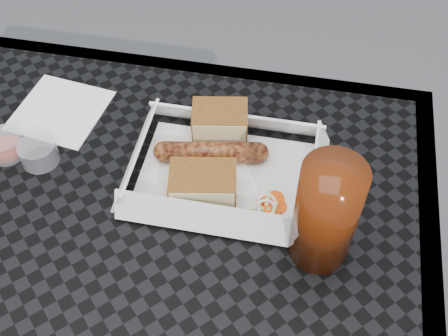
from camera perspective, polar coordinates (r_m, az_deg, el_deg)
name	(u,v)px	position (r m, az deg, el deg)	size (l,w,h in m)	color
patio_table	(95,314)	(0.73, -12.92, -14.30)	(0.80, 0.80, 0.74)	black
food_tray	(225,176)	(0.73, 0.15, -0.78)	(0.22, 0.15, 0.00)	white
bratwurst	(211,152)	(0.74, -1.33, 1.61)	(0.15, 0.05, 0.03)	brown
bread_near	(220,123)	(0.76, -0.42, 4.64)	(0.07, 0.05, 0.05)	brown
bread_far	(203,185)	(0.69, -2.15, -1.72)	(0.08, 0.05, 0.04)	brown
veg_garnish	(271,205)	(0.70, 4.82, -3.81)	(0.03, 0.03, 0.00)	#FB490A
napkin	(60,111)	(0.84, -16.30, 5.63)	(0.12, 0.12, 0.00)	white
condiment_cup_sauce	(5,145)	(0.80, -21.37, 2.17)	(0.05, 0.05, 0.03)	maroon
condiment_cup_empty	(39,153)	(0.78, -18.32, 1.48)	(0.05, 0.05, 0.03)	silver
drink_glass	(326,214)	(0.62, 10.30, -4.61)	(0.07, 0.07, 0.15)	#4C1A06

